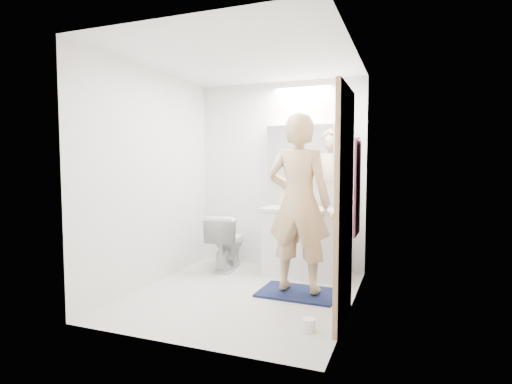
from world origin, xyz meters
The scene contains 23 objects.
floor centered at (0.00, 0.00, 0.00)m, with size 2.50×2.50×0.00m, color silver.
ceiling centered at (0.00, 0.00, 2.40)m, with size 2.50×2.50×0.00m, color white.
wall_back centered at (0.00, 1.25, 1.20)m, with size 2.50×2.50×0.00m, color white.
wall_front centered at (0.00, -1.25, 1.20)m, with size 2.50×2.50×0.00m, color white.
wall_left centered at (-1.10, 0.00, 1.20)m, with size 2.50×2.50×0.00m, color white.
wall_right centered at (1.10, 0.00, 1.20)m, with size 2.50×2.50×0.00m, color white.
vanity_cabinet centered at (0.40, 0.96, 0.39)m, with size 0.90×0.55×0.78m, color white.
countertop centered at (0.40, 0.96, 0.80)m, with size 0.95×0.58×0.04m, color silver.
sink_basin centered at (0.40, 0.99, 0.84)m, with size 0.36×0.36×0.03m, color white.
faucet centered at (0.40, 1.19, 0.90)m, with size 0.02×0.02×0.16m, color #B7B7BC.
medicine_cabinet centered at (0.30, 1.18, 1.50)m, with size 0.88×0.14×0.70m, color white.
mirror_panel centered at (0.30, 1.10, 1.50)m, with size 0.84×0.01×0.66m, color silver.
toilet centered at (-0.59, 0.85, 0.35)m, with size 0.40×0.69×0.71m, color silver.
bath_rug centered at (0.53, 0.21, 0.01)m, with size 0.80×0.55×0.02m, color #151F42.
person centered at (0.53, 0.21, 0.95)m, with size 0.66×0.43×1.81m, color tan.
door centered at (1.08, -0.35, 1.00)m, with size 0.04×0.80×2.00m, color tan.
door_knob centered at (1.04, -0.65, 0.95)m, with size 0.06×0.06×0.06m, color gold.
towel centered at (1.08, 0.55, 1.10)m, with size 0.02×0.42×1.00m, color #131A3D.
towel_hook centered at (1.07, 0.55, 1.62)m, with size 0.02×0.02×0.07m, color silver.
soap_bottle_a centered at (0.08, 1.11, 0.93)m, with size 0.08×0.08×0.22m, color #CAB282.
soap_bottle_b centered at (0.16, 1.15, 0.90)m, with size 0.07×0.07×0.16m, color #6096CF.
toothbrush_cup centered at (0.63, 1.12, 0.86)m, with size 0.09×0.09×0.08m, color #4349CB.
toilet_paper_roll centered at (0.85, -0.66, 0.05)m, with size 0.11×0.11×0.10m, color white.
Camera 1 is at (1.59, -3.77, 1.36)m, focal length 28.18 mm.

